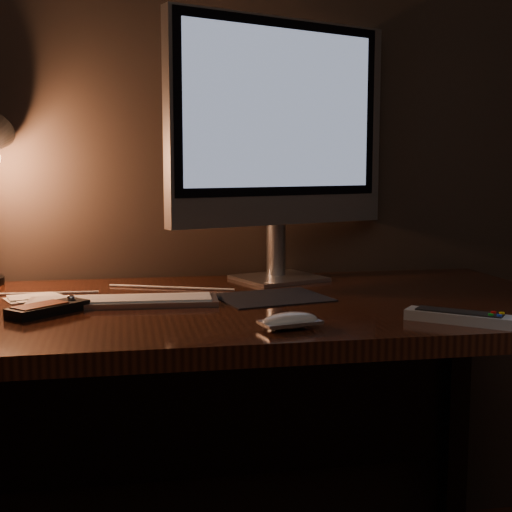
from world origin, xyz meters
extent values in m
cube|color=#2D231C|center=(0.00, 2.26, 1.35)|extent=(4.00, 0.02, 2.70)
cube|color=#37170C|center=(0.00, 1.85, 0.73)|extent=(1.60, 0.75, 0.04)
cube|color=black|center=(0.75, 2.18, 0.35)|extent=(0.06, 0.06, 0.71)
cube|color=black|center=(0.00, 2.20, 0.45)|extent=(1.48, 0.02, 0.51)
cube|color=silver|center=(0.22, 2.13, 0.75)|extent=(0.26, 0.24, 0.01)
cylinder|color=silver|center=(0.22, 2.16, 0.83)|extent=(0.06, 0.06, 0.14)
cube|color=silver|center=(0.22, 2.13, 1.15)|extent=(0.60, 0.26, 0.51)
cube|color=black|center=(0.22, 2.10, 1.18)|extent=(0.55, 0.21, 0.43)
cube|color=#99A9D1|center=(0.22, 2.10, 1.18)|extent=(0.51, 0.20, 0.39)
cube|color=silver|center=(-0.18, 1.87, 0.76)|extent=(0.40, 0.13, 0.01)
cube|color=black|center=(0.15, 1.88, 0.75)|extent=(0.27, 0.23, 0.00)
ellipsoid|color=white|center=(0.12, 1.58, 0.76)|extent=(0.12, 0.08, 0.02)
cube|color=black|center=(-0.32, 1.80, 0.76)|extent=(0.16, 0.16, 0.02)
cube|color=maroon|center=(-0.32, 1.80, 0.77)|extent=(0.11, 0.11, 0.00)
sphere|color=silver|center=(-0.32, 1.80, 0.77)|extent=(0.02, 0.02, 0.02)
cube|color=#9B9FA1|center=(0.44, 1.57, 0.76)|extent=(0.18, 0.17, 0.02)
cube|color=black|center=(0.44, 1.57, 0.77)|extent=(0.15, 0.13, 0.00)
cylinder|color=red|center=(0.44, 1.57, 0.77)|extent=(0.01, 0.01, 0.00)
cylinder|color=#0C8C19|center=(0.44, 1.57, 0.77)|extent=(0.01, 0.01, 0.00)
cylinder|color=gold|center=(0.44, 1.57, 0.77)|extent=(0.01, 0.01, 0.00)
cylinder|color=#1433BF|center=(0.44, 1.57, 0.77)|extent=(0.01, 0.01, 0.00)
cube|color=white|center=(-0.37, 1.97, 0.75)|extent=(0.14, 0.12, 0.01)
cylinder|color=white|center=(-0.23, 2.03, 0.75)|extent=(0.63, 0.17, 0.01)
camera|label=1|loc=(-0.17, 0.35, 1.04)|focal=50.00mm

